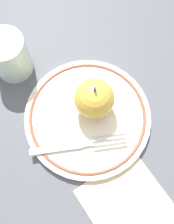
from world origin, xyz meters
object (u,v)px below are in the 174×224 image
object	(u,v)px
fork	(76,146)
apple_red_whole	(94,99)
plate	(87,117)
drinking_glass	(9,56)
napkin_folded	(130,208)

from	to	relation	value
fork	apple_red_whole	bearing A→B (deg)	57.81
plate	drinking_glass	size ratio (longest dim) A/B	2.74
plate	apple_red_whole	size ratio (longest dim) A/B	2.93
apple_red_whole	drinking_glass	distance (m)	0.19
plate	fork	bearing A→B (deg)	144.00
apple_red_whole	drinking_glass	bearing A→B (deg)	43.84
fork	drinking_glass	distance (m)	0.22
plate	apple_red_whole	xyz separation A→B (m)	(0.01, -0.02, 0.04)
fork	plate	bearing A→B (deg)	62.10
fork	napkin_folded	size ratio (longest dim) A/B	1.14
plate	drinking_glass	xyz separation A→B (m)	(0.15, 0.11, 0.04)
plate	napkin_folded	size ratio (longest dim) A/B	1.54
plate	fork	world-z (taller)	fork
fork	napkin_folded	bearing A→B (deg)	-56.20
apple_red_whole	fork	world-z (taller)	apple_red_whole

